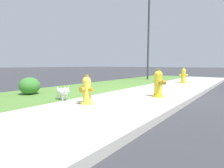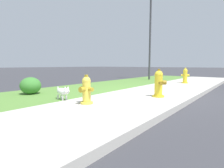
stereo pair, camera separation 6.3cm
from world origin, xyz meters
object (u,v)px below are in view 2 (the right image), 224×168
Objects in this scene: fire_hydrant_by_grass_verge at (185,76)px; shrub_bush_far_verge at (31,86)px; street_lamp at (150,20)px; fire_hydrant_near_corner at (86,90)px; fire_hydrant_far_end at (159,84)px; small_white_dog at (63,92)px.

shrub_bush_far_verge is at bearing -136.71° from fire_hydrant_by_grass_verge.
shrub_bush_far_verge is at bearing 177.26° from street_lamp.
fire_hydrant_near_corner is (-5.99, 0.36, -0.04)m from fire_hydrant_by_grass_verge.
fire_hydrant_far_end is at bearing -58.89° from shrub_bush_far_verge.
fire_hydrant_near_corner is 1.24× the size of small_white_dog.
fire_hydrant_near_corner is at bearing -86.85° from shrub_bush_far_verge.
fire_hydrant_by_grass_verge is 6.67m from shrub_bush_far_verge.
shrub_bush_far_verge is (-6.11, 2.66, -0.10)m from fire_hydrant_by_grass_verge.
fire_hydrant_by_grass_verge is at bearing -96.37° from fire_hydrant_near_corner.
fire_hydrant_far_end is 1.16× the size of fire_hydrant_near_corner.
fire_hydrant_far_end is 6.60m from street_lamp.
fire_hydrant_by_grass_verge is 6.00m from fire_hydrant_near_corner.
small_white_dog is 0.10× the size of street_lamp.
fire_hydrant_far_end is 0.14× the size of street_lamp.
fire_hydrant_by_grass_verge is 6.16m from small_white_dog.
street_lamp is at bearing 164.41° from fire_hydrant_far_end.
fire_hydrant_far_end is 3.74m from shrub_bush_far_verge.
fire_hydrant_by_grass_verge is 1.24× the size of shrub_bush_far_verge.
small_white_dog is at bearing -124.00° from fire_hydrant_by_grass_verge.
street_lamp reaches higher than small_white_dog.
fire_hydrant_near_corner reaches higher than shrub_bush_far_verge.
small_white_dog is (-6.04, 1.16, -0.15)m from fire_hydrant_by_grass_verge.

